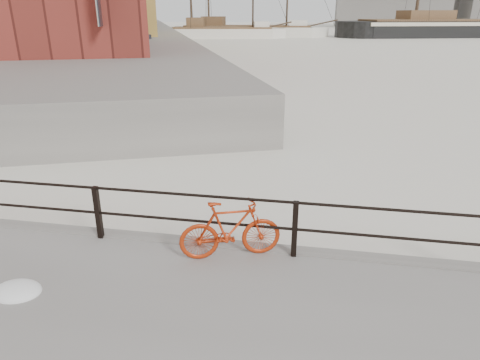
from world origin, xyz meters
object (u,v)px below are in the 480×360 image
at_px(workboat_near, 90,59).
at_px(workboat_far, 100,48).
at_px(schooner_left, 223,38).
at_px(bicycle, 230,229).
at_px(schooner_mid, 247,37).

height_order(workboat_near, workboat_far, same).
xyz_separation_m(schooner_left, workboat_far, (-10.64, -24.10, 0.00)).
xyz_separation_m(bicycle, schooner_left, (-15.78, 70.46, -0.86)).
xyz_separation_m(schooner_mid, workboat_near, (-8.13, -43.30, 0.00)).
height_order(schooner_left, workboat_near, schooner_left).
distance_m(bicycle, workboat_far, 53.37).
relative_size(schooner_mid, workboat_far, 3.12).
xyz_separation_m(bicycle, workboat_far, (-26.42, 46.36, -0.86)).
distance_m(schooner_mid, workboat_near, 44.05).
bearing_deg(schooner_mid, schooner_left, -123.85).
relative_size(schooner_mid, schooner_left, 1.36).
xyz_separation_m(bicycle, schooner_mid, (-12.36, 76.23, -0.86)).
distance_m(bicycle, schooner_left, 72.21).
bearing_deg(bicycle, workboat_near, 101.63).
relative_size(schooner_left, workboat_far, 2.29).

